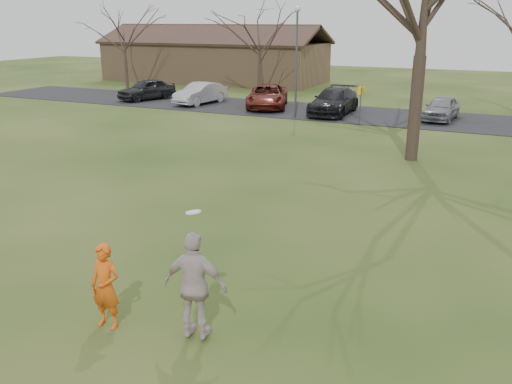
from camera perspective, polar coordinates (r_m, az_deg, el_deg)
ground at (r=10.83m, az=-9.18°, el=-13.51°), size 120.00×120.00×0.00m
parking_strip at (r=33.49m, az=15.40°, el=7.50°), size 62.00×6.50×0.04m
player_defender at (r=10.62m, az=-15.48°, el=-9.50°), size 0.62×0.43×1.66m
car_0 at (r=40.38m, az=-11.38°, el=10.50°), size 3.06×4.63×1.46m
car_1 at (r=37.81m, az=-5.85°, el=10.25°), size 2.15×4.49×1.42m
car_2 at (r=35.94m, az=1.20°, el=9.99°), size 4.03×5.78×1.47m
car_3 at (r=33.86m, az=8.16°, el=9.40°), size 2.23×5.30×1.53m
car_4 at (r=33.23m, az=18.84°, el=8.31°), size 1.92×4.04×1.33m
catching_play at (r=9.77m, az=-6.36°, el=-9.73°), size 1.23×0.65×2.39m
building at (r=52.30m, az=-4.37°, el=13.62°), size 20.60×8.50×5.14m
lamp_post at (r=32.20m, az=4.28°, el=14.77°), size 0.34×0.34×6.27m
sign_yellow at (r=30.77m, az=10.91°, el=9.66°), size 0.35×0.35×2.08m
small_tree_row at (r=37.70m, az=24.03°, el=13.65°), size 55.00×5.90×8.50m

